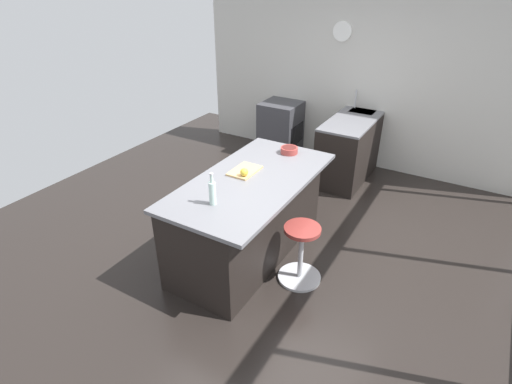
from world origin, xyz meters
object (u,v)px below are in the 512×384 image
stool_by_window (301,255)px  cutting_board (245,171)px  water_bottle (212,192)px  apple_yellow (244,172)px  oven_range (281,128)px  fruit_bowl (289,150)px  kitchen_island (248,216)px

stool_by_window → cutting_board: size_ratio=1.74×
stool_by_window → water_bottle: bearing=-55.5°
stool_by_window → cutting_board: bearing=-106.5°
apple_yellow → oven_range: bearing=-160.5°
fruit_bowl → cutting_board: bearing=-15.4°
kitchen_island → stool_by_window: kitchen_island is taller
oven_range → cutting_board: 2.70m
kitchen_island → fruit_bowl: fruit_bowl is taller
apple_yellow → fruit_bowl: size_ratio=0.42×
apple_yellow → water_bottle: water_bottle is taller
oven_range → water_bottle: water_bottle is taller
cutting_board → stool_by_window: bearing=73.5°
oven_range → water_bottle: 3.42m
apple_yellow → fruit_bowl: 0.80m
stool_by_window → fruit_bowl: fruit_bowl is taller
kitchen_island → oven_range: bearing=-159.8°
apple_yellow → fruit_bowl: apple_yellow is taller
kitchen_island → cutting_board: size_ratio=5.58×
stool_by_window → water_bottle: water_bottle is taller
kitchen_island → water_bottle: size_ratio=6.43×
stool_by_window → apple_yellow: bearing=-99.0°
kitchen_island → water_bottle: bearing=0.1°
cutting_board → oven_range: bearing=-161.0°
oven_range → cutting_board: bearing=19.0°
stool_by_window → apple_yellow: apple_yellow is taller
fruit_bowl → stool_by_window: bearing=33.9°
oven_range → cutting_board: cutting_board is taller
oven_range → apple_yellow: (2.63, 0.93, 0.55)m
stool_by_window → cutting_board: cutting_board is taller
kitchen_island → fruit_bowl: (-0.77, 0.08, 0.50)m
kitchen_island → stool_by_window: bearing=79.4°
cutting_board → apple_yellow: 0.15m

